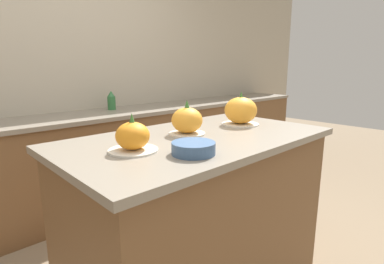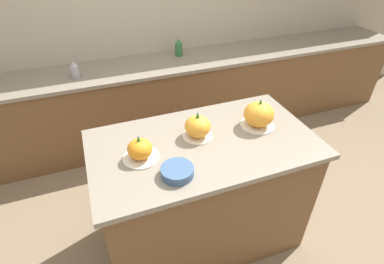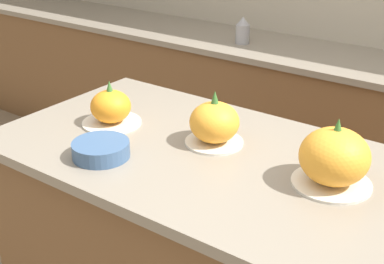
{
  "view_description": "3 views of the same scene",
  "coord_description": "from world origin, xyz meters",
  "px_view_note": "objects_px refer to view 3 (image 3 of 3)",
  "views": [
    {
      "loc": [
        -1.07,
        -1.08,
        1.29
      ],
      "look_at": [
        -0.03,
        0.01,
        0.96
      ],
      "focal_mm": 28.0,
      "sensor_mm": 36.0,
      "label": 1
    },
    {
      "loc": [
        -0.59,
        -1.37,
        2.09
      ],
      "look_at": [
        -0.07,
        0.03,
        1.02
      ],
      "focal_mm": 28.0,
      "sensor_mm": 36.0,
      "label": 2
    },
    {
      "loc": [
        0.87,
        -1.27,
        1.72
      ],
      "look_at": [
        -0.07,
        0.02,
        0.98
      ],
      "focal_mm": 50.0,
      "sensor_mm": 36.0,
      "label": 3
    }
  ],
  "objects_px": {
    "bottle_short": "(243,31)",
    "mixing_bowl": "(101,150)",
    "pumpkin_cake_right": "(334,158)",
    "pumpkin_cake_left": "(111,108)",
    "pumpkin_cake_center": "(214,124)"
  },
  "relations": [
    {
      "from": "bottle_short",
      "to": "mixing_bowl",
      "type": "relative_size",
      "value": 0.86
    },
    {
      "from": "pumpkin_cake_right",
      "to": "bottle_short",
      "type": "height_order",
      "value": "pumpkin_cake_right"
    },
    {
      "from": "bottle_short",
      "to": "mixing_bowl",
      "type": "height_order",
      "value": "bottle_short"
    },
    {
      "from": "pumpkin_cake_left",
      "to": "pumpkin_cake_right",
      "type": "bearing_deg",
      "value": 3.93
    },
    {
      "from": "bottle_short",
      "to": "pumpkin_cake_left",
      "type": "bearing_deg",
      "value": -77.98
    },
    {
      "from": "pumpkin_cake_right",
      "to": "mixing_bowl",
      "type": "bearing_deg",
      "value": -157.98
    },
    {
      "from": "pumpkin_cake_left",
      "to": "pumpkin_cake_center",
      "type": "relative_size",
      "value": 1.09
    },
    {
      "from": "pumpkin_cake_right",
      "to": "bottle_short",
      "type": "distance_m",
      "value": 1.75
    },
    {
      "from": "pumpkin_cake_left",
      "to": "pumpkin_cake_center",
      "type": "height_order",
      "value": "pumpkin_cake_center"
    },
    {
      "from": "pumpkin_cake_center",
      "to": "pumpkin_cake_left",
      "type": "bearing_deg",
      "value": -167.89
    },
    {
      "from": "pumpkin_cake_right",
      "to": "pumpkin_cake_left",
      "type": "bearing_deg",
      "value": -176.07
    },
    {
      "from": "pumpkin_cake_center",
      "to": "pumpkin_cake_right",
      "type": "distance_m",
      "value": 0.43
    },
    {
      "from": "pumpkin_cake_center",
      "to": "pumpkin_cake_right",
      "type": "xyz_separation_m",
      "value": [
        0.42,
        -0.03,
        0.01
      ]
    },
    {
      "from": "pumpkin_cake_right",
      "to": "mixing_bowl",
      "type": "distance_m",
      "value": 0.71
    },
    {
      "from": "bottle_short",
      "to": "mixing_bowl",
      "type": "bearing_deg",
      "value": -74.26
    }
  ]
}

